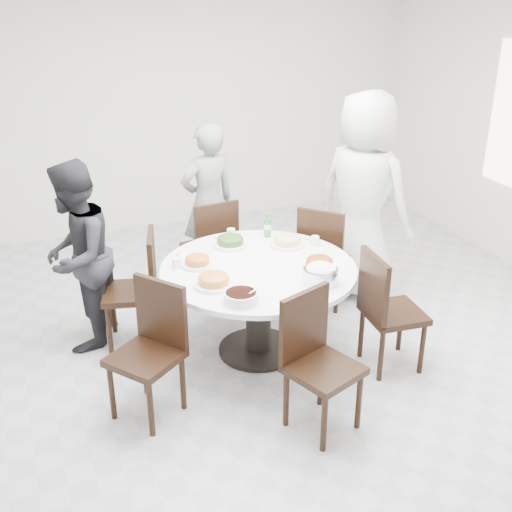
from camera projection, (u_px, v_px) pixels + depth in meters
name	position (u px, v px, depth m)	size (l,w,h in m)	color
floor	(263.00, 346.00, 5.24)	(6.00, 6.00, 0.01)	#B5B5BA
wall_back	(163.00, 107.00, 7.21)	(6.00, 0.01, 2.80)	silver
dining_table	(258.00, 310.00, 5.03)	(1.50, 1.50, 0.75)	white
chair_ne	(326.00, 254.00, 5.77)	(0.42, 0.42, 0.95)	black
chair_n	(209.00, 246.00, 5.93)	(0.42, 0.42, 0.95)	black
chair_nw	(130.00, 290.00, 5.13)	(0.42, 0.42, 0.95)	black
chair_sw	(145.00, 355.00, 4.27)	(0.42, 0.42, 0.95)	black
chair_s	(324.00, 367.00, 4.14)	(0.42, 0.42, 0.95)	black
chair_se	(394.00, 311.00, 4.82)	(0.42, 0.42, 0.95)	black
diner_right	(363.00, 197.00, 5.76)	(0.93, 0.60, 1.90)	silver
diner_middle	(208.00, 203.00, 6.12)	(0.57, 0.37, 1.55)	black
diner_left	(77.00, 257.00, 5.01)	(0.74, 0.58, 1.53)	black
dish_greens	(230.00, 242.00, 5.23)	(0.28, 0.28, 0.07)	white
dish_pale	(287.00, 241.00, 5.24)	(0.28, 0.28, 0.07)	white
dish_orange	(197.00, 262.00, 4.88)	(0.24, 0.24, 0.06)	white
dish_redbrown	(319.00, 264.00, 4.84)	(0.26, 0.26, 0.07)	white
dish_tofu	(214.00, 281.00, 4.57)	(0.29, 0.29, 0.07)	white
rice_bowl	(321.00, 276.00, 4.61)	(0.26, 0.26, 0.11)	silver
soup_bowl	(241.00, 297.00, 4.35)	(0.24, 0.24, 0.07)	white
beverage_bottle	(268.00, 225.00, 5.38)	(0.06, 0.06, 0.21)	#2F773D
tea_cups	(226.00, 232.00, 5.41)	(0.07, 0.07, 0.08)	white
chopsticks	(227.00, 235.00, 5.44)	(0.24, 0.04, 0.01)	tan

